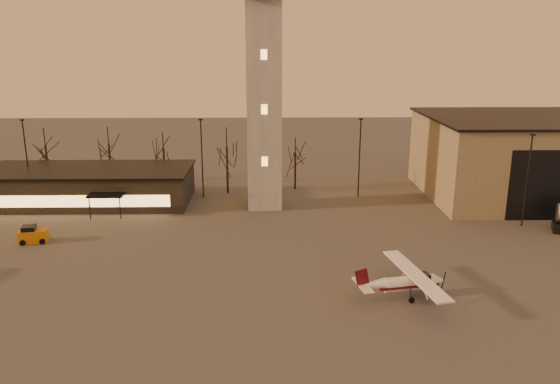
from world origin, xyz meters
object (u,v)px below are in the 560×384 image
(terminal, at_px, (88,186))
(cessna_front, at_px, (411,285))
(service_cart, at_px, (33,236))
(hangar, at_px, (546,157))
(control_tower, at_px, (264,69))

(terminal, distance_m, cessna_front, 42.92)
(cessna_front, distance_m, service_cart, 36.98)
(terminal, bearing_deg, cessna_front, -38.41)
(hangar, bearing_deg, cessna_front, -130.39)
(hangar, height_order, terminal, hangar)
(control_tower, xyz_separation_m, cessna_front, (11.63, -24.67, -15.39))
(terminal, bearing_deg, hangar, 1.97)
(terminal, height_order, cessna_front, terminal)
(hangar, xyz_separation_m, cessna_front, (-24.37, -28.65, -4.22))
(service_cart, bearing_deg, hangar, 3.64)
(control_tower, relative_size, service_cart, 10.99)
(cessna_front, height_order, service_cart, cessna_front)
(terminal, xyz_separation_m, service_cart, (-1.12, -13.99, -1.50))
(hangar, relative_size, service_cart, 10.32)
(hangar, bearing_deg, control_tower, -173.69)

